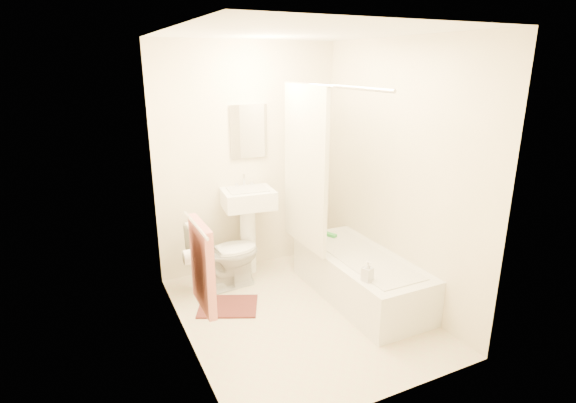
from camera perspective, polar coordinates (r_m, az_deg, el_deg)
name	(u,v)px	position (r m, az deg, el deg)	size (l,w,h in m)	color
floor	(300,314)	(4.20, 1.54, -14.09)	(2.40, 2.40, 0.00)	beige
ceiling	(303,32)	(3.59, 1.86, 20.72)	(2.40, 2.40, 0.00)	white
wall_back	(249,160)	(4.78, -4.99, 5.33)	(2.00, 0.02, 2.40)	beige
wall_left	(181,202)	(3.39, -13.49, -0.09)	(0.02, 2.40, 2.40)	beige
wall_right	(397,174)	(4.26, 13.73, 3.42)	(0.02, 2.40, 2.40)	beige
mirror	(249,131)	(4.71, -5.00, 8.86)	(0.40, 0.03, 0.55)	white
curtain_rod	(329,86)	(3.82, 5.20, 14.45)	(0.03, 0.03, 1.70)	silver
shower_curtain	(305,168)	(4.28, 2.16, 4.23)	(0.04, 0.80, 1.55)	silver
towel_bar	(195,225)	(3.20, -11.67, -2.91)	(0.02, 0.02, 0.60)	silver
towel	(202,266)	(3.33, -10.83, -8.02)	(0.06, 0.45, 0.66)	#CC7266
toilet_paper	(190,257)	(3.69, -12.31, -6.88)	(0.12, 0.12, 0.11)	white
toilet	(225,255)	(4.55, -8.01, -6.74)	(0.39, 0.70, 0.69)	white
sink	(248,228)	(4.77, -5.07, -3.37)	(0.52, 0.41, 1.01)	white
bathtub	(360,276)	(4.43, 9.12, -9.36)	(0.66, 1.52, 0.43)	white
bath_mat	(228,306)	(4.33, -7.63, -13.05)	(0.53, 0.40, 0.02)	#50291F
soap_bottle	(367,271)	(3.85, 10.06, -8.70)	(0.08, 0.08, 0.18)	silver
scrub_brush	(328,235)	(4.76, 5.10, -4.20)	(0.06, 0.19, 0.04)	green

